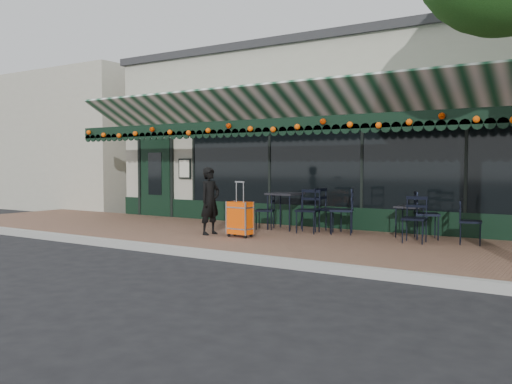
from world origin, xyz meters
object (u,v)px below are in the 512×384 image
Objects in this scene: chair_a_extra at (470,222)px; suitcase at (240,219)px; chair_b_right at (328,210)px; cafe_table_b at (285,196)px; chair_a_left at (342,211)px; chair_b_left at (265,211)px; chair_a_right at (427,215)px; cafe_table_a at (410,209)px; chair_b_front at (308,211)px; chair_a_front at (415,219)px; woman at (210,201)px.

suitcase is at bearing 98.88° from chair_a_extra.
chair_b_right is (1.16, 1.70, 0.11)m from suitcase.
cafe_table_b is (0.13, 1.60, 0.37)m from suitcase.
chair_b_left is (-1.82, -0.14, -0.08)m from chair_a_left.
chair_a_left is at bearing 74.29° from chair_a_right.
cafe_table_b is 4.02m from chair_a_extra.
chair_a_left is 1.18× the size of chair_b_left.
cafe_table_a is at bearing 82.80° from chair_a_left.
suitcase is 1.59m from chair_b_front.
chair_b_front is (-0.68, -0.22, -0.02)m from chair_a_left.
chair_a_extra reaches higher than cafe_table_a.
chair_b_right reaches higher than chair_b_left.
chair_a_right is 0.65m from chair_a_front.
chair_b_left is at bearing -155.10° from cafe_table_b.
cafe_table_b reaches higher than chair_a_extra.
suitcase is 1.16× the size of chair_b_right.
chair_a_left is at bearing -1.86° from cafe_table_b.
chair_a_right is 2.43m from chair_b_front.
suitcase is 3.44m from cafe_table_a.
chair_b_left is at bearing 111.21° from chair_b_right.
chair_a_extra is at bearing -66.82° from woman.
chair_a_right is (0.36, -0.08, -0.09)m from cafe_table_a.
chair_a_left reaches higher than chair_b_front.
chair_a_front is at bearing 99.91° from chair_a_extra.
cafe_table_a is 0.38m from chair_a_right.
chair_b_left is 0.86× the size of chair_b_right.
woman is 0.82m from suitcase.
chair_b_left is 1.14m from chair_b_front.
cafe_table_a is 0.67× the size of chair_b_front.
cafe_table_b is 1.07m from chair_b_right.
cafe_table_b is 0.82m from chair_b_front.
chair_a_right is 1.15× the size of chair_b_left.
cafe_table_a is at bearing -56.63° from woman.
cafe_table_b is 0.87× the size of chair_a_right.
chair_a_left is at bearing -49.32° from woman.
chair_b_left is (-3.48, 0.29, -0.03)m from chair_a_front.
chair_b_right is (1.03, 0.10, -0.26)m from cafe_table_b.
suitcase is 1.27× the size of chair_a_front.
chair_b_left reaches higher than cafe_table_a.
chair_b_right is at bearing 58.77° from suitcase.
woman is at bearing 91.07° from chair_a_right.
chair_a_right is at bearing 31.80° from suitcase.
cafe_table_a is 2.78m from cafe_table_b.
chair_a_right is (1.71, 0.22, -0.02)m from chair_a_left.
chair_a_extra is 2.98m from chair_b_right.
chair_b_front is at bearing -20.22° from cafe_table_b.
cafe_table_b is (0.88, 1.61, 0.04)m from woman.
chair_b_left is 1.47m from chair_b_right.
chair_a_right is at bearing -78.06° from chair_b_right.
chair_a_left is 1.20× the size of chair_a_extra.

